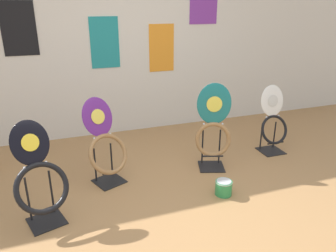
# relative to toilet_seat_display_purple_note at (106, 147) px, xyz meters

# --- Properties ---
(ground_plane) EXTENTS (14.00, 14.00, 0.00)m
(ground_plane) POSITION_rel_toilet_seat_display_purple_note_xyz_m (0.50, -0.92, -0.39)
(ground_plane) COLOR #A37547
(wall_back) EXTENTS (8.00, 0.07, 2.60)m
(wall_back) POSITION_rel_toilet_seat_display_purple_note_xyz_m (0.50, 1.38, 0.91)
(wall_back) COLOR silver
(wall_back) RESTS_ON ground_plane
(toilet_seat_display_purple_note) EXTENTS (0.49, 0.48, 0.88)m
(toilet_seat_display_purple_note) POSITION_rel_toilet_seat_display_purple_note_xyz_m (0.00, 0.00, 0.00)
(toilet_seat_display_purple_note) COLOR black
(toilet_seat_display_purple_note) RESTS_ON ground_plane
(toilet_seat_display_teal_sax) EXTENTS (0.41, 0.35, 0.97)m
(toilet_seat_display_teal_sax) POSITION_rel_toilet_seat_display_purple_note_xyz_m (1.16, -0.09, 0.08)
(toilet_seat_display_teal_sax) COLOR black
(toilet_seat_display_teal_sax) RESTS_ON ground_plane
(toilet_seat_display_white_plain) EXTENTS (0.37, 0.29, 0.83)m
(toilet_seat_display_white_plain) POSITION_rel_toilet_seat_display_purple_note_xyz_m (2.06, 0.06, -0.00)
(toilet_seat_display_white_plain) COLOR black
(toilet_seat_display_white_plain) RESTS_ON ground_plane
(toilet_seat_display_jazz_black) EXTENTS (0.49, 0.48, 0.87)m
(toilet_seat_display_jazz_black) POSITION_rel_toilet_seat_display_purple_note_xyz_m (-0.62, -0.49, 0.02)
(toilet_seat_display_jazz_black) COLOR black
(toilet_seat_display_jazz_black) RESTS_ON ground_plane
(paint_can) EXTENTS (0.17, 0.17, 0.15)m
(paint_can) POSITION_rel_toilet_seat_display_purple_note_xyz_m (1.02, -0.64, -0.31)
(paint_can) COLOR #2D8E4C
(paint_can) RESTS_ON ground_plane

